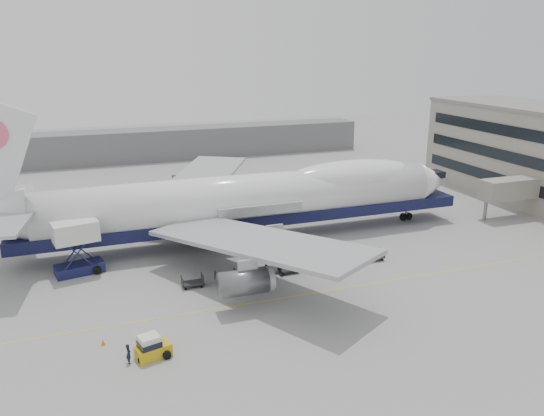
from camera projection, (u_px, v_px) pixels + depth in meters
name	position (u px, v px, depth m)	size (l,w,h in m)	color
ground	(276.00, 274.00, 60.28)	(260.00, 260.00, 0.00)	gray
apron_line	(296.00, 296.00, 54.87)	(60.00, 0.15, 0.01)	gold
hangar	(128.00, 146.00, 119.14)	(110.00, 8.00, 7.00)	slate
airliner	(250.00, 199.00, 69.67)	(67.00, 55.30, 19.98)	white
catering_truck	(77.00, 245.00, 59.54)	(5.63, 4.36, 6.15)	#171A47
baggage_tug	(152.00, 348.00, 43.74)	(3.11, 2.18, 2.06)	gold
ground_worker	(129.00, 354.00, 43.00)	(0.63, 0.41, 1.72)	black
traffic_cone	(103.00, 342.00, 45.75)	(0.39, 0.39, 0.58)	#FF660D
dolly_0	(193.00, 282.00, 56.84)	(2.30, 1.35, 1.30)	#2D2D30
dolly_1	(226.00, 278.00, 58.03)	(2.30, 1.35, 1.30)	#2D2D30
dolly_2	(258.00, 273.00, 59.22)	(2.30, 1.35, 1.30)	#2D2D30
dolly_3	(289.00, 268.00, 60.41)	(2.30, 1.35, 1.30)	#2D2D30
dolly_4	(318.00, 264.00, 61.60)	(2.30, 1.35, 1.30)	#2D2D30
dolly_5	(347.00, 260.00, 62.79)	(2.30, 1.35, 1.30)	#2D2D30
dolly_6	(374.00, 256.00, 63.98)	(2.30, 1.35, 1.30)	#2D2D30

